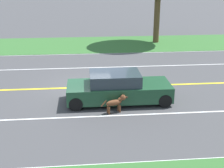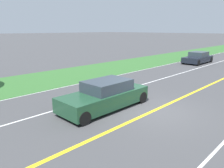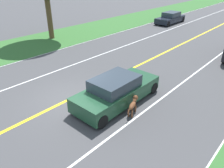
% 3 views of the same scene
% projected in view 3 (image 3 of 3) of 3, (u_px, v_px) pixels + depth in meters
% --- Properties ---
extents(ground_plane, '(400.00, 400.00, 0.00)m').
position_uv_depth(ground_plane, '(71.00, 99.00, 11.30)').
color(ground_plane, '#424244').
extents(centre_divider_line, '(0.18, 160.00, 0.01)m').
position_uv_depth(centre_divider_line, '(71.00, 99.00, 11.30)').
color(centre_divider_line, yellow).
rests_on(centre_divider_line, ground).
extents(lane_edge_line_left, '(0.14, 160.00, 0.01)m').
position_uv_depth(lane_edge_line_left, '(8.00, 64.00, 15.44)').
color(lane_edge_line_left, white).
rests_on(lane_edge_line_left, ground).
extents(lane_dash_same_dir, '(0.10, 160.00, 0.01)m').
position_uv_depth(lane_dash_same_dir, '(123.00, 127.00, 9.23)').
color(lane_dash_same_dir, white).
rests_on(lane_dash_same_dir, ground).
extents(lane_dash_oncoming, '(0.10, 160.00, 0.01)m').
position_uv_depth(lane_dash_oncoming, '(35.00, 79.00, 13.37)').
color(lane_dash_oncoming, white).
rests_on(lane_dash_oncoming, ground).
extents(ego_car, '(1.89, 4.75, 1.41)m').
position_uv_depth(ego_car, '(117.00, 91.00, 10.73)').
color(ego_car, '#1E472D').
rests_on(ego_car, ground).
extents(dog, '(0.50, 1.22, 0.78)m').
position_uv_depth(dog, '(133.00, 104.00, 9.98)').
color(dog, brown).
rests_on(dog, ground).
extents(oncoming_car, '(1.81, 4.66, 1.33)m').
position_uv_depth(oncoming_car, '(170.00, 18.00, 27.25)').
color(oncoming_car, black).
rests_on(oncoming_car, ground).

